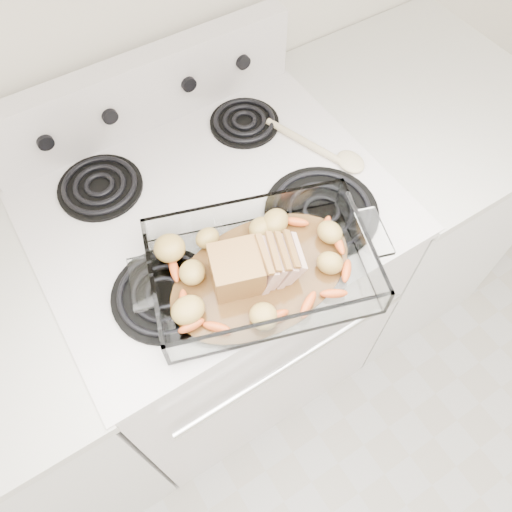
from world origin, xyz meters
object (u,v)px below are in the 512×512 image
electric_range (221,293)px  counter_left (5,415)px  counter_right (391,202)px  pork_roast (250,270)px  baking_dish (261,271)px

electric_range → counter_left: bearing=-179.9°
counter_right → pork_roast: (-0.70, -0.23, 0.52)m
counter_right → baking_dish: baking_dish is taller
counter_right → pork_roast: pork_roast is taller
electric_range → baking_dish: electric_range is taller
electric_range → counter_right: (0.66, -0.00, -0.02)m
counter_left → baking_dish: baking_dish is taller
electric_range → counter_left: electric_range is taller
electric_range → baking_dish: 0.53m
counter_right → baking_dish: bearing=-161.3°
electric_range → pork_roast: size_ratio=6.29×
counter_right → electric_range: bearing=179.9°
counter_left → counter_right: same height
electric_range → pork_roast: electric_range is taller
baking_dish → pork_roast: size_ratio=2.37×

